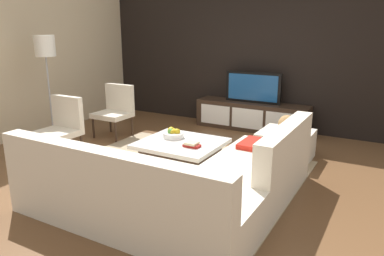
{
  "coord_description": "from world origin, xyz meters",
  "views": [
    {
      "loc": [
        2.27,
        -3.79,
        1.81
      ],
      "look_at": [
        -0.08,
        0.36,
        0.5
      ],
      "focal_mm": 34.73,
      "sensor_mm": 36.0,
      "label": 1
    }
  ],
  "objects_px": {
    "fruit_bowl": "(173,134)",
    "decorative_ball": "(287,123)",
    "ottoman": "(285,145)",
    "accent_chair_far": "(116,107)",
    "sectional_couch": "(184,185)",
    "coffee_table": "(181,155)",
    "floor_lamp": "(45,53)",
    "accent_chair_near": "(62,124)",
    "media_console": "(252,116)",
    "book_stack": "(192,145)",
    "television": "(253,87)"
  },
  "relations": [
    {
      "from": "fruit_bowl",
      "to": "decorative_ball",
      "type": "xyz_separation_m",
      "value": [
        1.25,
        0.96,
        0.08
      ]
    },
    {
      "from": "ottoman",
      "to": "accent_chair_far",
      "type": "xyz_separation_m",
      "value": [
        -2.84,
        -0.26,
        0.29
      ]
    },
    {
      "from": "accent_chair_far",
      "to": "sectional_couch",
      "type": "bearing_deg",
      "value": -32.8
    },
    {
      "from": "coffee_table",
      "to": "floor_lamp",
      "type": "distance_m",
      "value": 2.75
    },
    {
      "from": "accent_chair_near",
      "to": "floor_lamp",
      "type": "height_order",
      "value": "floor_lamp"
    },
    {
      "from": "sectional_couch",
      "to": "fruit_bowl",
      "type": "bearing_deg",
      "value": 126.93
    },
    {
      "from": "sectional_couch",
      "to": "accent_chair_far",
      "type": "distance_m",
      "value": 2.98
    },
    {
      "from": "sectional_couch",
      "to": "accent_chair_far",
      "type": "relative_size",
      "value": 2.76
    },
    {
      "from": "media_console",
      "to": "floor_lamp",
      "type": "distance_m",
      "value": 3.6
    },
    {
      "from": "book_stack",
      "to": "accent_chair_near",
      "type": "bearing_deg",
      "value": -171.02
    },
    {
      "from": "fruit_bowl",
      "to": "sectional_couch",
      "type": "bearing_deg",
      "value": -53.07
    },
    {
      "from": "sectional_couch",
      "to": "media_console",
      "type": "bearing_deg",
      "value": 99.04
    },
    {
      "from": "sectional_couch",
      "to": "floor_lamp",
      "type": "xyz_separation_m",
      "value": [
        -3.08,
        1.02,
        1.13
      ]
    },
    {
      "from": "television",
      "to": "fruit_bowl",
      "type": "xyz_separation_m",
      "value": [
        -0.28,
        -2.2,
        -0.34
      ]
    },
    {
      "from": "ottoman",
      "to": "fruit_bowl",
      "type": "distance_m",
      "value": 1.59
    },
    {
      "from": "coffee_table",
      "to": "floor_lamp",
      "type": "bearing_deg",
      "value": 178.81
    },
    {
      "from": "sectional_couch",
      "to": "accent_chair_far",
      "type": "bearing_deg",
      "value": 143.57
    },
    {
      "from": "sectional_couch",
      "to": "ottoman",
      "type": "bearing_deg",
      "value": 77.49
    },
    {
      "from": "coffee_table",
      "to": "fruit_bowl",
      "type": "xyz_separation_m",
      "value": [
        -0.18,
        0.1,
        0.23
      ]
    },
    {
      "from": "fruit_bowl",
      "to": "media_console",
      "type": "bearing_deg",
      "value": 82.7
    },
    {
      "from": "media_console",
      "to": "television",
      "type": "distance_m",
      "value": 0.52
    },
    {
      "from": "coffee_table",
      "to": "decorative_ball",
      "type": "bearing_deg",
      "value": 44.8
    },
    {
      "from": "accent_chair_far",
      "to": "television",
      "type": "bearing_deg",
      "value": 42.31
    },
    {
      "from": "coffee_table",
      "to": "accent_chair_near",
      "type": "height_order",
      "value": "accent_chair_near"
    },
    {
      "from": "fruit_bowl",
      "to": "coffee_table",
      "type": "bearing_deg",
      "value": -28.85
    },
    {
      "from": "television",
      "to": "decorative_ball",
      "type": "height_order",
      "value": "television"
    },
    {
      "from": "book_stack",
      "to": "accent_chair_far",
      "type": "bearing_deg",
      "value": 155.4
    },
    {
      "from": "ottoman",
      "to": "television",
      "type": "bearing_deg",
      "value": 128.07
    },
    {
      "from": "decorative_ball",
      "to": "accent_chair_near",
      "type": "bearing_deg",
      "value": -151.81
    },
    {
      "from": "book_stack",
      "to": "ottoman",
      "type": "bearing_deg",
      "value": 54.46
    },
    {
      "from": "media_console",
      "to": "coffee_table",
      "type": "xyz_separation_m",
      "value": [
        -0.1,
        -2.3,
        -0.05
      ]
    },
    {
      "from": "media_console",
      "to": "ottoman",
      "type": "xyz_separation_m",
      "value": [
        0.97,
        -1.24,
        -0.05
      ]
    },
    {
      "from": "sectional_couch",
      "to": "fruit_bowl",
      "type": "xyz_separation_m",
      "value": [
        -0.8,
        1.06,
        0.15
      ]
    },
    {
      "from": "fruit_bowl",
      "to": "book_stack",
      "type": "xyz_separation_m",
      "value": [
        0.41,
        -0.22,
        -0.03
      ]
    },
    {
      "from": "accent_chair_near",
      "to": "ottoman",
      "type": "height_order",
      "value": "accent_chair_near"
    },
    {
      "from": "floor_lamp",
      "to": "fruit_bowl",
      "type": "relative_size",
      "value": 6.01
    },
    {
      "from": "media_console",
      "to": "sectional_couch",
      "type": "xyz_separation_m",
      "value": [
        0.52,
        -3.26,
        0.03
      ]
    },
    {
      "from": "sectional_couch",
      "to": "floor_lamp",
      "type": "relative_size",
      "value": 1.43
    },
    {
      "from": "television",
      "to": "coffee_table",
      "type": "xyz_separation_m",
      "value": [
        -0.1,
        -2.3,
        -0.57
      ]
    },
    {
      "from": "coffee_table",
      "to": "ottoman",
      "type": "xyz_separation_m",
      "value": [
        1.07,
        1.06,
        -0.0
      ]
    },
    {
      "from": "media_console",
      "to": "sectional_couch",
      "type": "relative_size",
      "value": 0.85
    },
    {
      "from": "floor_lamp",
      "to": "accent_chair_far",
      "type": "relative_size",
      "value": 1.94
    },
    {
      "from": "floor_lamp",
      "to": "accent_chair_far",
      "type": "bearing_deg",
      "value": 47.16
    },
    {
      "from": "decorative_ball",
      "to": "book_stack",
      "type": "bearing_deg",
      "value": -125.54
    },
    {
      "from": "accent_chair_near",
      "to": "accent_chair_far",
      "type": "bearing_deg",
      "value": 91.04
    },
    {
      "from": "coffee_table",
      "to": "accent_chair_near",
      "type": "relative_size",
      "value": 1.17
    },
    {
      "from": "decorative_ball",
      "to": "book_stack",
      "type": "distance_m",
      "value": 1.45
    },
    {
      "from": "television",
      "to": "ottoman",
      "type": "bearing_deg",
      "value": -51.93
    },
    {
      "from": "ottoman",
      "to": "decorative_ball",
      "type": "bearing_deg",
      "value": 180.0
    },
    {
      "from": "media_console",
      "to": "coffee_table",
      "type": "bearing_deg",
      "value": -92.49
    }
  ]
}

